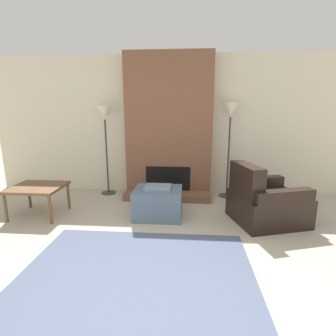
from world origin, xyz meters
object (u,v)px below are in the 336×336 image
at_px(floor_lamp_right, 230,118).
at_px(side_table, 38,189).
at_px(ottoman, 158,202).
at_px(floor_lamp_left, 105,120).
at_px(armchair, 264,204).

bearing_deg(floor_lamp_right, side_table, -159.61).
bearing_deg(side_table, ottoman, 3.00).
bearing_deg(side_table, floor_lamp_left, 56.32).
bearing_deg(ottoman, floor_lamp_left, 136.76).
bearing_deg(ottoman, floor_lamp_right, 41.00).
xyz_separation_m(side_table, floor_lamp_left, (0.75, 1.13, 1.01)).
bearing_deg(floor_lamp_left, side_table, -123.68).
distance_m(armchair, floor_lamp_right, 1.67).
distance_m(floor_lamp_left, floor_lamp_right, 2.29).
bearing_deg(floor_lamp_right, armchair, -71.56).
height_order(ottoman, floor_lamp_right, floor_lamp_right).
relative_size(armchair, side_table, 1.51).
distance_m(armchair, floor_lamp_left, 3.10).
bearing_deg(side_table, floor_lamp_right, 20.39).
bearing_deg(armchair, side_table, 73.64).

